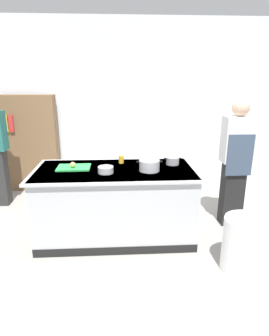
# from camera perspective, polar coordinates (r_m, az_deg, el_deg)

# --- Properties ---
(ground_plane) EXTENTS (10.00, 10.00, 0.00)m
(ground_plane) POSITION_cam_1_polar(r_m,az_deg,el_deg) (3.86, -3.63, -13.11)
(ground_plane) COLOR #9E9991
(back_wall) EXTENTS (6.40, 0.12, 3.00)m
(back_wall) POSITION_cam_1_polar(r_m,az_deg,el_deg) (5.45, -3.88, 12.47)
(back_wall) COLOR silver
(back_wall) RESTS_ON ground_plane
(counter_island) EXTENTS (1.98, 0.98, 0.90)m
(counter_island) POSITION_cam_1_polar(r_m,az_deg,el_deg) (3.65, -3.77, -6.79)
(counter_island) COLOR #B7BABF
(counter_island) RESTS_ON ground_plane
(cutting_board) EXTENTS (0.40, 0.28, 0.02)m
(cutting_board) POSITION_cam_1_polar(r_m,az_deg,el_deg) (3.60, -12.00, 0.10)
(cutting_board) COLOR green
(cutting_board) RESTS_ON counter_island
(onion) EXTENTS (0.07, 0.07, 0.07)m
(onion) POSITION_cam_1_polar(r_m,az_deg,el_deg) (3.56, -12.19, 0.62)
(onion) COLOR tan
(onion) RESTS_ON cutting_board
(stock_pot) EXTENTS (0.31, 0.24, 0.13)m
(stock_pot) POSITION_cam_1_polar(r_m,az_deg,el_deg) (3.42, 2.98, 0.51)
(stock_pot) COLOR #B7BABF
(stock_pot) RESTS_ON counter_island
(sauce_pan) EXTENTS (0.23, 0.16, 0.10)m
(sauce_pan) POSITION_cam_1_polar(r_m,az_deg,el_deg) (3.71, 7.59, 1.44)
(sauce_pan) COLOR #99999E
(sauce_pan) RESTS_ON counter_island
(mixing_bowl) EXTENTS (0.18, 0.18, 0.08)m
(mixing_bowl) POSITION_cam_1_polar(r_m,az_deg,el_deg) (3.36, -5.75, -0.35)
(mixing_bowl) COLOR #B7BABF
(mixing_bowl) RESTS_ON counter_island
(juice_cup) EXTENTS (0.07, 0.07, 0.10)m
(juice_cup) POSITION_cam_1_polar(r_m,az_deg,el_deg) (3.74, -2.66, 1.74)
(juice_cup) COLOR yellow
(juice_cup) RESTS_ON counter_island
(trash_bin) EXTENTS (0.47, 0.47, 0.59)m
(trash_bin) POSITION_cam_1_polar(r_m,az_deg,el_deg) (3.29, 21.18, -14.15)
(trash_bin) COLOR white
(trash_bin) RESTS_ON ground_plane
(person_chef) EXTENTS (0.38, 0.25, 1.72)m
(person_chef) POSITION_cam_1_polar(r_m,az_deg,el_deg) (4.03, 19.46, 1.35)
(person_chef) COLOR black
(person_chef) RESTS_ON ground_plane
(bookshelf) EXTENTS (1.10, 0.31, 1.70)m
(bookshelf) POSITION_cam_1_polar(r_m,az_deg,el_deg) (5.50, -20.74, 4.61)
(bookshelf) COLOR brown
(bookshelf) RESTS_ON ground_plane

